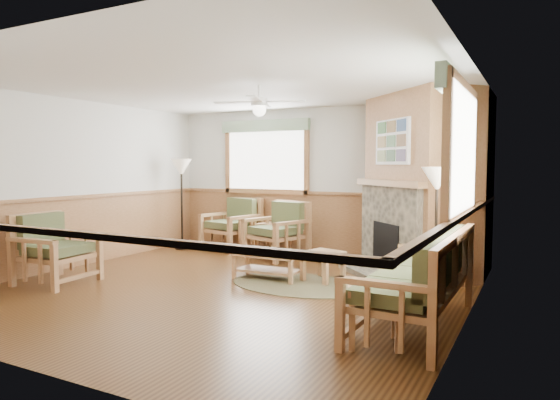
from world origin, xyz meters
The scene contains 24 objects.
floor centered at (0.00, 0.00, -0.01)m, with size 6.00×6.00×0.01m, color #4D2F15.
ceiling centered at (0.00, 0.00, 2.70)m, with size 6.00×6.00×0.01m, color white.
wall_back centered at (0.00, 3.00, 1.35)m, with size 6.00×0.02×2.70m, color silver.
wall_front centered at (0.00, -3.00, 1.35)m, with size 6.00×0.02×2.70m, color silver.
wall_left centered at (-3.00, 0.00, 1.35)m, with size 0.02×6.00×2.70m, color silver.
wall_right centered at (3.00, 0.00, 1.35)m, with size 0.02×6.00×2.70m, color silver.
wainscot centered at (0.00, 0.00, 0.55)m, with size 6.00×6.00×1.10m, color #96663D, non-canonical shape.
fireplace centered at (2.05, 2.05, 1.35)m, with size 2.20×2.20×2.70m, color #96663D, non-canonical shape.
window_back centered at (-1.10, 2.96, 2.53)m, with size 1.90×0.16×1.50m, color white, non-canonical shape.
window_right centered at (2.96, -0.20, 2.53)m, with size 0.16×1.90×1.50m, color white, non-canonical shape.
ceiling_fan centered at (0.30, 0.30, 2.66)m, with size 1.24×1.24×0.36m, color white, non-canonical shape.
sofa centered at (2.55, -0.46, 0.48)m, with size 0.86×2.11×0.97m, color #B18153, non-canonical shape.
armchair_back_left centered at (-1.65, 2.55, 0.50)m, with size 0.89×0.89×1.00m, color #B18153, non-canonical shape.
armchair_back_right centered at (-0.47, 2.21, 0.50)m, with size 0.88×0.88×0.99m, color #B18153, non-canonical shape.
armchair_left centered at (-2.27, -0.90, 0.49)m, with size 0.87×0.87×0.97m, color #B18153, non-canonical shape.
coffee_table centered at (0.21, 0.71, 0.19)m, with size 0.97×0.49×0.39m, color #B18153, non-canonical shape.
end_table_chairs centered at (-0.70, 2.55, 0.28)m, with size 0.51×0.49×0.57m, color #B18153, non-canonical shape.
end_table_sofa centered at (2.35, -1.14, 0.27)m, with size 0.48×0.46×0.54m, color #B18153, non-canonical shape.
footstool centered at (0.96, 0.95, 0.21)m, with size 0.49×0.49×0.42m, color #B18153, non-canonical shape.
braided_rug centered at (0.76, 0.58, 0.01)m, with size 1.96×1.96×0.01m, color brown.
floor_lamp_left centered at (-2.55, 2.18, 0.89)m, with size 0.41×0.41×1.77m, color black, non-canonical shape.
floor_lamp_right centered at (2.55, 0.68, 0.82)m, with size 0.37×0.37×1.63m, color black, non-canonical shape.
book_red centered at (0.36, 0.66, 0.42)m, with size 0.22×0.30×0.03m, color maroon.
book_dark centered at (0.06, 0.78, 0.41)m, with size 0.20×0.27×0.03m, color black.
Camera 1 is at (3.67, -5.51, 1.64)m, focal length 32.00 mm.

